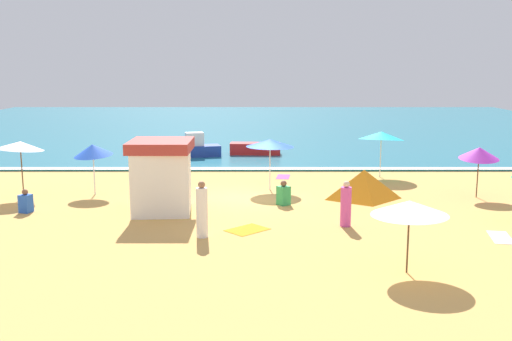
% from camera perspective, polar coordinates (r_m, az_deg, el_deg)
% --- Properties ---
extents(ground_plane, '(60.00, 60.00, 0.00)m').
position_cam_1_polar(ground_plane, '(24.73, -0.36, -2.60)').
color(ground_plane, '#E0A856').
extents(ocean_water, '(60.00, 44.00, 0.10)m').
position_cam_1_polar(ocean_water, '(52.38, -0.04, 4.33)').
color(ocean_water, teal).
rests_on(ocean_water, ground_plane).
extents(wave_breaker_foam, '(57.00, 0.70, 0.01)m').
position_cam_1_polar(wave_breaker_foam, '(30.88, -0.24, 0.21)').
color(wave_breaker_foam, white).
rests_on(wave_breaker_foam, ocean_water).
extents(lifeguard_cabana, '(2.27, 2.44, 2.73)m').
position_cam_1_polar(lifeguard_cabana, '(22.35, -8.87, -0.48)').
color(lifeguard_cabana, white).
rests_on(lifeguard_cabana, ground_plane).
extents(beach_umbrella_1, '(2.74, 2.74, 2.00)m').
position_cam_1_polar(beach_umbrella_1, '(16.06, 14.86, -3.53)').
color(beach_umbrella_1, '#4C3823').
rests_on(beach_umbrella_1, ground_plane).
extents(beach_umbrella_2, '(2.87, 2.89, 2.38)m').
position_cam_1_polar(beach_umbrella_2, '(29.43, 12.26, 3.30)').
color(beach_umbrella_2, silver).
rests_on(beach_umbrella_2, ground_plane).
extents(beach_umbrella_3, '(1.89, 1.92, 2.21)m').
position_cam_1_polar(beach_umbrella_3, '(26.07, 21.00, 1.58)').
color(beach_umbrella_3, '#4C3823').
rests_on(beach_umbrella_3, ground_plane).
extents(beach_umbrella_4, '(2.31, 2.31, 2.25)m').
position_cam_1_polar(beach_umbrella_4, '(25.84, -15.24, 1.93)').
color(beach_umbrella_4, silver).
rests_on(beach_umbrella_4, ground_plane).
extents(beach_umbrella_6, '(2.91, 2.91, 2.26)m').
position_cam_1_polar(beach_umbrella_6, '(25.89, 1.61, 2.67)').
color(beach_umbrella_6, silver).
rests_on(beach_umbrella_6, ground_plane).
extents(beach_umbrella_7, '(2.66, 2.66, 2.44)m').
position_cam_1_polar(beach_umbrella_7, '(26.32, -21.59, 2.27)').
color(beach_umbrella_7, '#4C3823').
rests_on(beach_umbrella_7, ground_plane).
extents(beach_tent, '(2.49, 2.09, 1.24)m').
position_cam_1_polar(beach_tent, '(24.64, 10.62, -1.35)').
color(beach_tent, orange).
rests_on(beach_tent, ground_plane).
extents(beachgoer_2, '(0.39, 0.39, 0.93)m').
position_cam_1_polar(beachgoer_2, '(29.95, -10.23, 0.31)').
color(beachgoer_2, orange).
rests_on(beachgoer_2, ground_plane).
extents(beachgoer_3, '(0.47, 0.47, 1.58)m').
position_cam_1_polar(beachgoer_3, '(20.48, 8.91, -3.36)').
color(beachgoer_3, '#D84CA5').
rests_on(beachgoer_3, ground_plane).
extents(beachgoer_5, '(0.52, 0.52, 1.84)m').
position_cam_1_polar(beachgoer_5, '(19.03, -5.01, -3.93)').
color(beachgoer_5, white).
rests_on(beachgoer_5, ground_plane).
extents(beachgoer_7, '(0.49, 0.49, 0.90)m').
position_cam_1_polar(beachgoer_7, '(23.81, -21.13, -2.87)').
color(beachgoer_7, blue).
rests_on(beachgoer_7, ground_plane).
extents(beachgoer_9, '(0.58, 0.58, 0.99)m').
position_cam_1_polar(beachgoer_9, '(23.35, 2.91, -2.32)').
color(beachgoer_9, green).
rests_on(beachgoer_9, ground_plane).
extents(beach_towel_0, '(1.63, 1.61, 0.01)m').
position_cam_1_polar(beach_towel_0, '(19.96, -0.62, -5.75)').
color(beach_towel_0, orange).
rests_on(beach_towel_0, ground_plane).
extents(beach_towel_1, '(0.77, 1.27, 0.01)m').
position_cam_1_polar(beach_towel_1, '(29.15, 2.87, -0.61)').
color(beach_towel_1, '#D84CA5').
rests_on(beach_towel_1, ground_plane).
extents(beach_towel_2, '(0.90, 1.56, 0.01)m').
position_cam_1_polar(beach_towel_2, '(20.68, 22.80, -6.01)').
color(beach_towel_2, white).
rests_on(beach_towel_2, ground_plane).
extents(small_boat_0, '(3.18, 1.87, 1.42)m').
position_cam_1_polar(small_boat_0, '(35.03, -5.71, 2.13)').
color(small_boat_0, navy).
rests_on(small_boat_0, ocean_water).
extents(small_boat_1, '(3.06, 1.17, 0.69)m').
position_cam_1_polar(small_boat_1, '(35.68, 0.17, 2.13)').
color(small_boat_1, red).
rests_on(small_boat_1, ocean_water).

